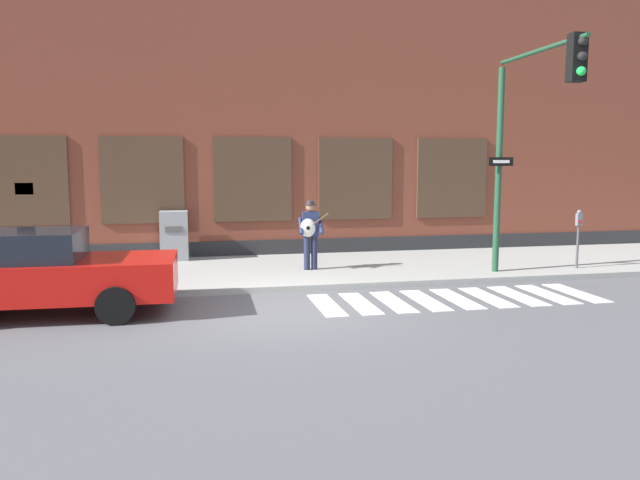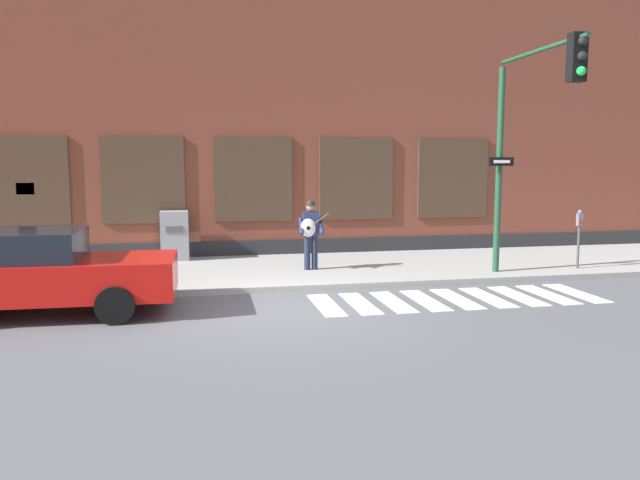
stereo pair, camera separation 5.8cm
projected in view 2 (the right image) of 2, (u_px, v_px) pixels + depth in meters
name	position (u px, v px, depth m)	size (l,w,h in m)	color
ground_plane	(287.00, 311.00, 11.50)	(160.00, 160.00, 0.00)	#56565B
sidewalk	(264.00, 271.00, 15.27)	(28.00, 4.55, 0.14)	#9E9E99
building_backdrop	(246.00, 124.00, 18.93)	(28.00, 4.06, 7.74)	brown
crosswalk	(457.00, 299.00, 12.50)	(5.78, 1.90, 0.01)	silver
red_car	(40.00, 273.00, 11.11)	(4.64, 2.07, 1.53)	red
busker	(311.00, 231.00, 14.97)	(0.71, 0.56, 1.67)	#1E233D
traffic_light	(529.00, 121.00, 13.17)	(0.60, 3.34, 4.94)	#1E472D
parking_meter	(579.00, 230.00, 15.18)	(0.13, 0.11, 1.44)	#47474C
utility_box	(175.00, 236.00, 16.52)	(0.73, 0.59, 1.30)	gray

